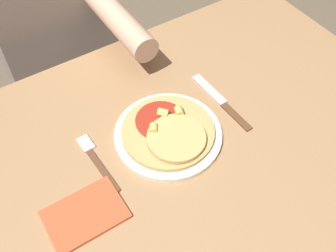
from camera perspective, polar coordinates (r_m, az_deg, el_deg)
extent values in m
cube|color=#9E754C|center=(0.94, 3.33, -2.09)|extent=(1.14, 0.80, 0.03)
cylinder|color=#9E754C|center=(1.62, 10.75, 5.99)|extent=(0.06, 0.06, 0.73)
cylinder|color=silver|center=(0.92, 0.00, -1.28)|extent=(0.25, 0.25, 0.01)
cylinder|color=tan|center=(0.91, 0.00, -0.78)|extent=(0.22, 0.22, 0.01)
cylinder|color=#9E2819|center=(0.92, -1.09, 0.85)|extent=(0.12, 0.12, 0.00)
cylinder|color=tan|center=(0.88, 1.22, -1.73)|extent=(0.13, 0.13, 0.01)
cylinder|color=#E5BC5B|center=(0.89, -2.11, -0.39)|extent=(0.03, 0.03, 0.02)
cylinder|color=#E5BC5B|center=(0.92, -0.71, 1.93)|extent=(0.03, 0.03, 0.02)
cylinder|color=#E5BC5B|center=(0.92, 1.83, 2.25)|extent=(0.03, 0.03, 0.02)
cube|color=brown|center=(0.88, -9.43, -6.39)|extent=(0.02, 0.13, 0.00)
cube|color=silver|center=(0.93, -11.84, -2.49)|extent=(0.03, 0.05, 0.00)
cube|color=brown|center=(0.97, 9.86, 1.35)|extent=(0.02, 0.10, 0.00)
cube|color=silver|center=(1.03, 6.03, 5.33)|extent=(0.03, 0.12, 0.00)
cube|color=#C6512D|center=(0.83, -11.95, -12.45)|extent=(0.16, 0.11, 0.01)
cylinder|color=#2D2D38|center=(1.66, -15.24, -0.25)|extent=(0.11, 0.11, 0.48)
cylinder|color=#2D2D38|center=(1.68, -10.14, 2.14)|extent=(0.11, 0.11, 0.48)
cube|color=gray|center=(1.34, -16.44, 14.51)|extent=(0.37, 0.22, 0.51)
cylinder|color=tan|center=(1.10, -7.21, 15.01)|extent=(0.07, 0.30, 0.07)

